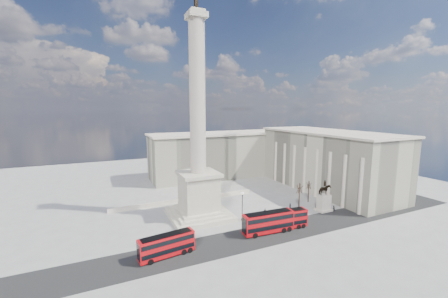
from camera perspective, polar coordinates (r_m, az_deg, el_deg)
name	(u,v)px	position (r m, az deg, el deg)	size (l,w,h in m)	color
ground	(206,224)	(63.68, -3.66, -15.28)	(180.00, 180.00, 0.00)	gray
asphalt_road	(248,239)	(57.40, 5.02, -18.05)	(120.00, 9.00, 0.01)	#252525
nelsons_column	(198,163)	(64.31, -5.37, -2.98)	(14.00, 14.00, 49.85)	beige
balustrade_wall	(186,200)	(77.66, -7.96, -10.48)	(40.00, 0.60, 1.10)	beige
building_east	(327,160)	(93.50, 20.58, -2.17)	(19.00, 46.00, 18.60)	beige
building_northeast	(218,154)	(104.37, -1.30, -1.14)	(51.00, 17.00, 16.60)	beige
red_bus_a	(167,245)	(51.38, -11.75, -18.94)	(10.00, 3.55, 3.97)	#B2090E
red_bus_b	(285,219)	(61.80, 12.56, -14.07)	(10.20, 3.12, 4.07)	#B2090E
red_bus_c	(269,222)	(59.33, 9.23, -14.75)	(11.08, 3.17, 4.44)	#B2090E
red_bus_d	(376,201)	(80.43, 28.97, -9.50)	(10.87, 2.82, 4.38)	#B2090E
victorian_lamp	(242,204)	(63.92, 3.82, -11.32)	(0.58, 0.58, 6.81)	black
equestrian_statue	(324,200)	(74.49, 20.05, -9.98)	(3.77, 2.83, 7.91)	beige
bare_tree_near	(300,188)	(71.25, 15.44, -7.82)	(1.75, 1.75, 7.66)	#332319
bare_tree_mid	(309,185)	(79.31, 17.22, -7.12)	(1.63, 1.63, 6.19)	#332319
bare_tree_far	(305,167)	(96.36, 16.50, -3.56)	(1.93, 1.93, 7.88)	#332319
pedestrian_walking	(290,207)	(72.71, 13.58, -11.64)	(0.69, 0.45, 1.88)	black
pedestrian_standing	(333,209)	(75.44, 21.80, -11.41)	(0.75, 0.58, 1.54)	black
pedestrian_crossing	(265,212)	(68.82, 8.53, -12.81)	(0.90, 0.38, 1.54)	black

